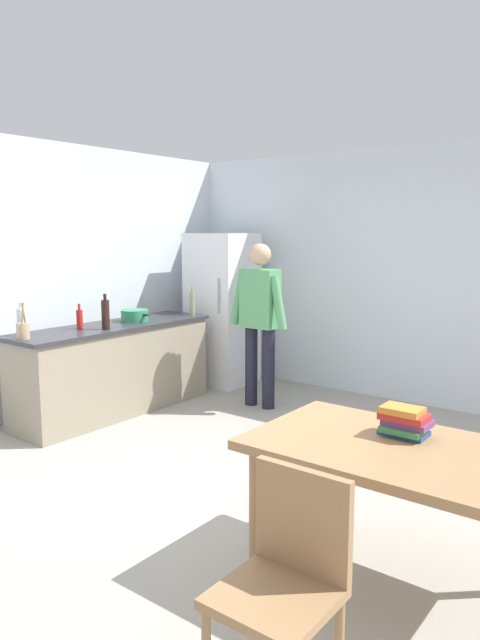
% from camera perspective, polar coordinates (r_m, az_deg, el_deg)
% --- Properties ---
extents(ground_plane, '(14.00, 14.00, 0.00)m').
position_cam_1_polar(ground_plane, '(4.32, -2.26, -16.28)').
color(ground_plane, '#9E998E').
extents(wall_back, '(6.40, 0.12, 2.70)m').
position_cam_1_polar(wall_back, '(6.53, 14.76, 4.19)').
color(wall_back, silver).
rests_on(wall_back, ground_plane).
extents(wall_left, '(0.12, 5.60, 2.70)m').
position_cam_1_polar(wall_left, '(6.05, -20.41, 3.62)').
color(wall_left, silver).
rests_on(wall_left, ground_plane).
extents(kitchen_counter, '(0.64, 2.20, 0.90)m').
position_cam_1_polar(kitchen_counter, '(6.06, -12.10, -4.63)').
color(kitchen_counter, gray).
rests_on(kitchen_counter, ground_plane).
extents(refrigerator, '(0.70, 0.67, 1.80)m').
position_cam_1_polar(refrigerator, '(7.04, -1.74, 1.08)').
color(refrigerator, white).
rests_on(refrigerator, ground_plane).
extents(person, '(0.70, 0.22, 1.70)m').
position_cam_1_polar(person, '(6.02, 1.94, 0.57)').
color(person, '#1E1E2D').
rests_on(person, ground_plane).
extents(dining_table, '(1.40, 0.90, 0.75)m').
position_cam_1_polar(dining_table, '(3.14, 14.48, -12.98)').
color(dining_table, '#9E754C').
rests_on(dining_table, ground_plane).
extents(chair, '(0.42, 0.42, 0.91)m').
position_cam_1_polar(chair, '(2.43, 4.55, -23.22)').
color(chair, '#9E754C').
rests_on(chair, ground_plane).
extents(cooking_pot, '(0.40, 0.28, 0.12)m').
position_cam_1_polar(cooking_pot, '(6.15, -10.20, 0.43)').
color(cooking_pot, '#2D845B').
rests_on(cooking_pot, kitchen_counter).
extents(utensil_jar, '(0.11, 0.11, 0.32)m').
position_cam_1_polar(utensil_jar, '(5.37, -20.35, -0.93)').
color(utensil_jar, tan).
rests_on(utensil_jar, kitchen_counter).
extents(bottle_water_clear, '(0.07, 0.07, 0.30)m').
position_cam_1_polar(bottle_water_clear, '(5.54, -20.53, -0.17)').
color(bottle_water_clear, silver).
rests_on(bottle_water_clear, kitchen_counter).
extents(bottle_vinegar_tall, '(0.06, 0.06, 0.32)m').
position_cam_1_polar(bottle_vinegar_tall, '(6.48, -4.67, 1.62)').
color(bottle_vinegar_tall, gray).
rests_on(bottle_vinegar_tall, kitchen_counter).
extents(bottle_wine_dark, '(0.08, 0.08, 0.34)m').
position_cam_1_polar(bottle_wine_dark, '(5.68, -12.95, 0.56)').
color(bottle_wine_dark, black).
rests_on(bottle_wine_dark, kitchen_counter).
extents(bottle_sauce_red, '(0.06, 0.06, 0.24)m').
position_cam_1_polar(bottle_sauce_red, '(5.78, -15.33, 0.12)').
color(bottle_sauce_red, '#B22319').
rests_on(bottle_sauce_red, kitchen_counter).
extents(book_stack, '(0.25, 0.19, 0.16)m').
position_cam_1_polar(book_stack, '(3.23, 15.69, -9.51)').
color(book_stack, '#284C8E').
rests_on(book_stack, dining_table).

